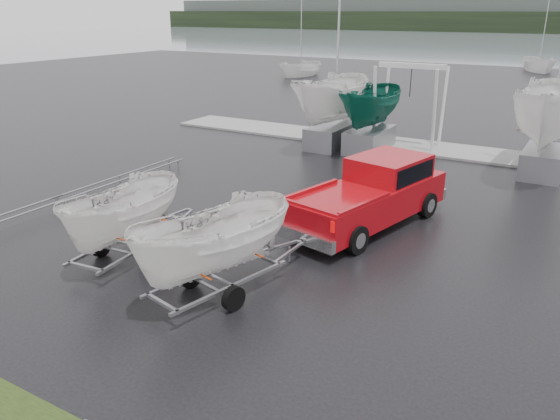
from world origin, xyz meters
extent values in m
plane|color=black|center=(0.00, 0.00, 0.00)|extent=(120.00, 120.00, 0.00)
cube|color=gray|center=(0.00, 13.00, 0.05)|extent=(30.00, 3.00, 0.12)
cube|color=#9B080F|center=(0.93, 1.83, 0.85)|extent=(3.43, 6.46, 1.01)
cube|color=#9B080F|center=(1.17, 2.91, 1.64)|extent=(2.45, 2.81, 0.90)
cube|color=black|center=(1.17, 2.91, 1.69)|extent=(2.42, 2.56, 0.58)
cube|color=silver|center=(0.23, -1.21, 0.53)|extent=(2.13, 0.66, 0.37)
cylinder|color=black|center=(0.39, 4.02, 0.42)|extent=(0.50, 0.90, 0.85)
cylinder|color=black|center=(2.35, 3.57, 0.42)|extent=(0.50, 0.90, 0.85)
cylinder|color=black|center=(-0.50, 0.09, 0.42)|extent=(0.50, 0.90, 0.85)
cylinder|color=black|center=(1.46, -0.35, 0.42)|extent=(0.50, 0.90, 0.85)
cube|color=gray|center=(-1.02, -4.21, 0.45)|extent=(0.88, 3.53, 0.08)
cube|color=gray|center=(0.05, -4.46, 0.45)|extent=(0.88, 3.53, 0.08)
cylinder|color=gray|center=(-0.53, -4.53, 0.30)|extent=(1.58, 0.44, 0.08)
cylinder|color=black|center=(-1.31, -4.35, 0.30)|extent=(0.31, 0.63, 0.60)
cylinder|color=black|center=(0.25, -4.71, 0.30)|extent=(0.31, 0.63, 0.60)
imported|color=white|center=(-0.49, -4.33, 2.83)|extent=(2.12, 2.15, 4.67)
cube|color=#DF3D07|center=(-0.31, -3.55, 1.00)|extent=(1.52, 0.39, 0.03)
cube|color=#DF3D07|center=(-0.66, -5.11, 1.00)|extent=(1.52, 0.39, 0.03)
cube|color=gray|center=(-4.43, -3.96, 0.45)|extent=(0.40, 3.59, 0.08)
cube|color=gray|center=(-3.34, -3.86, 0.45)|extent=(0.40, 3.59, 0.08)
cylinder|color=gray|center=(-3.87, -4.11, 0.30)|extent=(1.60, 0.22, 0.08)
cylinder|color=black|center=(-4.66, -4.18, 0.30)|extent=(0.23, 0.61, 0.60)
cylinder|color=black|center=(-3.07, -4.04, 0.30)|extent=(0.23, 0.61, 0.60)
imported|color=white|center=(-3.88, -3.91, 2.69)|extent=(1.80, 1.84, 4.41)
cube|color=#DF3D07|center=(-3.95, -3.11, 1.00)|extent=(1.55, 0.18, 0.03)
cube|color=#DF3D07|center=(-3.81, -4.70, 1.00)|extent=(1.55, 0.18, 0.03)
cylinder|color=silver|center=(-2.93, 12.20, 2.00)|extent=(0.16, 0.58, 3.99)
cylinder|color=silver|center=(-2.93, 13.80, 2.00)|extent=(0.16, 0.58, 3.99)
cylinder|color=silver|center=(0.07, 12.20, 2.00)|extent=(0.16, 0.58, 3.99)
cylinder|color=silver|center=(0.07, 13.80, 2.00)|extent=(0.16, 0.58, 3.99)
cube|color=silver|center=(-1.43, 13.00, 4.00)|extent=(3.30, 0.25, 0.25)
cube|color=gray|center=(-4.71, 11.00, 0.55)|extent=(1.60, 3.20, 1.10)
imported|color=white|center=(-4.71, 11.00, 4.41)|extent=(2.49, 2.55, 6.61)
cube|color=gray|center=(-2.71, 11.20, 0.55)|extent=(1.60, 3.20, 1.10)
imported|color=#0B5240|center=(-2.71, 11.20, 3.86)|extent=(2.08, 2.13, 5.52)
cube|color=gray|center=(5.14, 11.00, 0.55)|extent=(1.60, 3.20, 1.10)
cylinder|color=gray|center=(-8.75, 1.00, 0.35)|extent=(0.06, 6.50, 0.06)
cylinder|color=gray|center=(-9.25, 1.00, 0.35)|extent=(0.06, 6.50, 0.06)
imported|color=white|center=(-20.87, 37.86, 0.00)|extent=(2.73, 2.79, 6.51)
cylinder|color=#B2B2B7|center=(-20.87, 37.86, 4.00)|extent=(0.08, 0.08, 8.00)
imported|color=white|center=(0.10, 55.25, 0.00)|extent=(3.41, 3.44, 6.85)
cylinder|color=#B2B2B7|center=(0.10, 55.25, 4.00)|extent=(0.08, 0.08, 8.00)
camera|label=1|loc=(6.78, -13.75, 6.57)|focal=35.00mm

